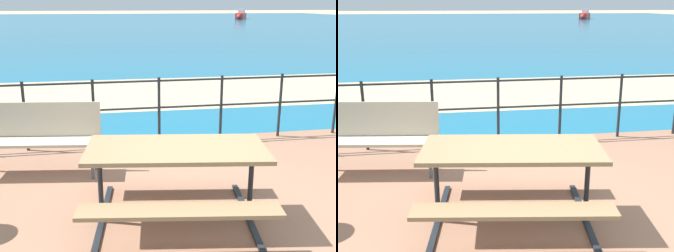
{
  "view_description": "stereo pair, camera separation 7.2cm",
  "coord_description": "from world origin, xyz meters",
  "views": [
    {
      "loc": [
        -0.92,
        -3.61,
        2.16
      ],
      "look_at": [
        -0.06,
        1.26,
        0.67
      ],
      "focal_mm": 43.94,
      "sensor_mm": 36.0,
      "label": 1
    },
    {
      "loc": [
        -0.85,
        -3.62,
        2.16
      ],
      "look_at": [
        -0.06,
        1.26,
        0.67
      ],
      "focal_mm": 43.94,
      "sensor_mm": 36.0,
      "label": 2
    }
  ],
  "objects": [
    {
      "name": "patio_paving",
      "position": [
        0.0,
        0.0,
        0.03
      ],
      "size": [
        6.4,
        5.2,
        0.06
      ],
      "primitive_type": "cube",
      "color": "#996B51",
      "rests_on": "ground"
    },
    {
      "name": "ground_plane",
      "position": [
        0.0,
        0.0,
        0.0
      ],
      "size": [
        240.0,
        240.0,
        0.0
      ],
      "primitive_type": "plane",
      "color": "tan"
    },
    {
      "name": "beach_strip",
      "position": [
        0.0,
        6.42,
        0.01
      ],
      "size": [
        54.03,
        4.3,
        0.01
      ],
      "primitive_type": "cube",
      "rotation": [
        0.0,
        0.0,
        -0.01
      ],
      "color": "tan",
      "rests_on": "ground"
    },
    {
      "name": "picnic_table",
      "position": [
        -0.2,
        0.0,
        0.66
      ],
      "size": [
        1.91,
        1.75,
        0.78
      ],
      "rotation": [
        0.0,
        0.0,
        -0.15
      ],
      "color": "#8C704C",
      "rests_on": "patio_paving"
    },
    {
      "name": "railing_fence",
      "position": [
        0.0,
        2.4,
        0.69
      ],
      "size": [
        5.94,
        0.04,
        1.03
      ],
      "color": "#1E2328",
      "rests_on": "patio_paving"
    },
    {
      "name": "sea_water",
      "position": [
        0.0,
        40.0,
        0.01
      ],
      "size": [
        90.0,
        90.0,
        0.01
      ],
      "primitive_type": "cube",
      "color": "#196B8E",
      "rests_on": "ground"
    },
    {
      "name": "boat_near",
      "position": [
        19.28,
        52.76,
        0.49
      ],
      "size": [
        2.98,
        4.75,
        1.33
      ],
      "rotation": [
        0.0,
        0.0,
        4.24
      ],
      "color": "red",
      "rests_on": "sea_water"
    },
    {
      "name": "park_bench",
      "position": [
        -1.67,
        1.51,
        0.6
      ],
      "size": [
        1.57,
        0.62,
        0.9
      ],
      "rotation": [
        0.0,
        0.0,
        -0.14
      ],
      "color": "#BCAD93",
      "rests_on": "patio_paving"
    }
  ]
}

